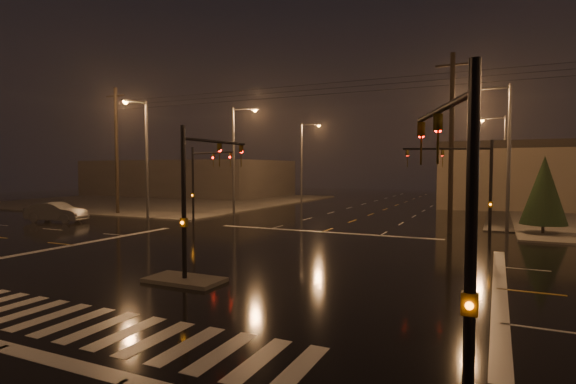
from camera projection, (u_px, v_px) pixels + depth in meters
name	position (u px, v px, depth m)	size (l,w,h in m)	color
ground	(239.00, 262.00, 20.90)	(140.00, 140.00, 0.00)	black
sidewalk_nw	(164.00, 200.00, 60.73)	(36.00, 36.00, 0.12)	#46433F
median_island	(185.00, 280.00, 17.28)	(3.00, 1.60, 0.15)	#46433F
crosswalk	(74.00, 322.00, 12.76)	(15.00, 2.60, 0.01)	beige
stop_bar_near	(4.00, 347.00, 10.95)	(16.00, 0.50, 0.01)	beige
stop_bar_far	(322.00, 232.00, 30.85)	(16.00, 0.50, 0.01)	beige
commercial_block	(189.00, 178.00, 73.55)	(30.00, 18.00, 5.60)	#3A3433
signal_mast_median	(198.00, 184.00, 17.93)	(0.25, 4.59, 6.00)	black
signal_mast_ne	(472.00, 178.00, 25.86)	(4.84, 1.86, 6.00)	black
signal_mast_nw	(201.00, 176.00, 33.89)	(4.84, 1.86, 6.00)	black
signal_mast_se	(457.00, 207.00, 7.56)	(1.55, 3.87, 6.00)	black
streetlight_1	(236.00, 153.00, 41.61)	(2.77, 0.32, 10.00)	#38383A
streetlight_2	(304.00, 157.00, 56.09)	(2.77, 0.32, 10.00)	#38383A
streetlight_3	(504.00, 147.00, 30.34)	(2.77, 0.32, 10.00)	#38383A
streetlight_4	(502.00, 155.00, 48.43)	(2.77, 0.32, 10.00)	#38383A
streetlight_5	(144.00, 151.00, 37.48)	(0.32, 2.77, 10.00)	#38383A
utility_pole_0	(117.00, 150.00, 42.55)	(2.20, 0.32, 12.00)	black
utility_pole_1	(451.00, 142.00, 29.86)	(2.20, 0.32, 12.00)	black
conifer_0	(544.00, 190.00, 29.33)	(2.88, 2.88, 5.20)	black
car_crossing	(56.00, 212.00, 36.58)	(1.71, 4.89, 1.61)	slate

